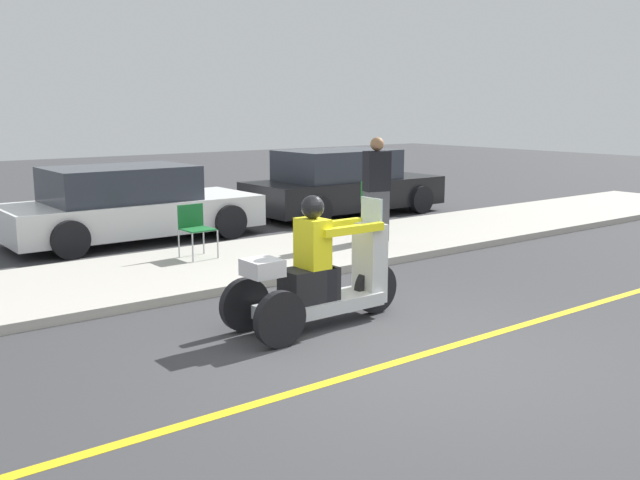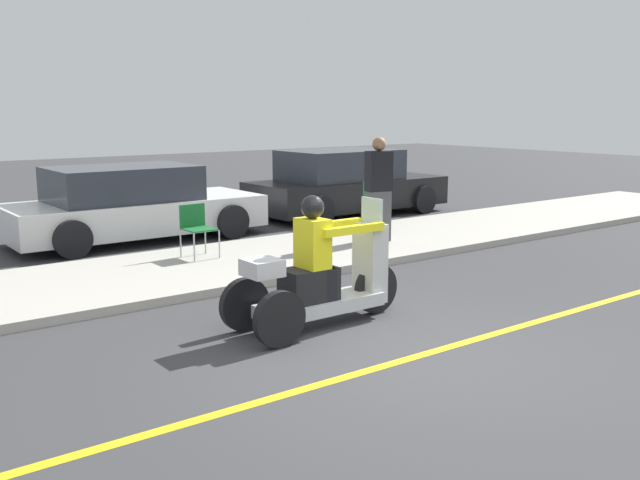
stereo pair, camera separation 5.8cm
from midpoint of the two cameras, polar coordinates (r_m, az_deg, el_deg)
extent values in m
plane|color=#38383A|center=(7.13, 6.93, -9.55)|extent=(60.00, 60.00, 0.00)
cube|color=gold|center=(7.15, 7.16, -9.46)|extent=(24.00, 0.12, 0.01)
cube|color=#B2ADA3|center=(10.76, -10.31, -2.38)|extent=(28.00, 2.80, 0.12)
cylinder|color=black|center=(8.60, 4.69, -3.89)|extent=(0.60, 0.10, 0.60)
cylinder|color=black|center=(7.37, -3.03, -6.34)|extent=(0.60, 0.10, 0.60)
cylinder|color=black|center=(7.93, -5.84, -5.16)|extent=(0.60, 0.10, 0.60)
cube|color=silver|center=(8.10, 0.21, -5.21)|extent=(1.53, 0.48, 0.15)
cube|color=black|center=(7.94, -0.67, -3.58)|extent=(0.61, 0.38, 0.37)
cube|color=silver|center=(8.46, 4.22, -1.80)|extent=(0.24, 0.38, 0.94)
cube|color=silver|center=(8.36, 4.38, 2.36)|extent=(0.03, 0.34, 0.30)
cube|color=silver|center=(7.54, -4.43, -2.22)|extent=(0.36, 0.38, 0.18)
cube|color=yellow|center=(7.87, -0.39, -0.26)|extent=(0.26, 0.38, 0.55)
sphere|color=black|center=(7.80, -0.39, 2.66)|extent=(0.26, 0.26, 0.26)
cube|color=black|center=(7.95, 0.89, -3.56)|extent=(0.14, 0.14, 0.37)
cube|color=black|center=(8.14, -0.15, -3.23)|extent=(0.14, 0.14, 0.37)
cube|color=yellow|center=(7.95, 2.92, 0.84)|extent=(0.85, 0.09, 0.09)
cube|color=yellow|center=(8.25, 1.14, 1.22)|extent=(0.85, 0.09, 0.09)
cube|color=#515156|center=(12.54, 4.80, 1.92)|extent=(0.44, 0.34, 0.88)
cube|color=black|center=(12.44, 4.86, 5.51)|extent=(0.48, 0.36, 0.70)
sphere|color=#9E704C|center=(12.41, 4.89, 7.66)|extent=(0.24, 0.24, 0.24)
cube|color=black|center=(13.70, 4.18, 1.91)|extent=(0.24, 0.17, 0.52)
cube|color=#267233|center=(13.63, 4.20, 3.85)|extent=(0.27, 0.17, 0.41)
sphere|color=beige|center=(13.60, 4.22, 5.01)|extent=(0.14, 0.14, 0.14)
cylinder|color=#A5A8AD|center=(10.99, -9.88, -0.59)|extent=(0.02, 0.02, 0.44)
cylinder|color=#A5A8AD|center=(11.20, -7.91, -0.33)|extent=(0.02, 0.02, 0.44)
cylinder|color=#A5A8AD|center=(11.38, -10.94, -0.25)|extent=(0.02, 0.02, 0.44)
cylinder|color=#A5A8AD|center=(11.58, -9.02, 0.00)|extent=(0.02, 0.02, 0.44)
cube|color=#19662D|center=(11.25, -9.47, 0.86)|extent=(0.45, 0.45, 0.02)
cube|color=#19662D|center=(11.41, -10.04, 1.90)|extent=(0.44, 0.03, 0.38)
cube|color=black|center=(16.41, 2.34, 3.79)|extent=(4.64, 1.87, 0.64)
cube|color=#2D333D|center=(16.20, 1.72, 6.04)|extent=(2.55, 1.68, 0.67)
cylinder|color=black|center=(16.76, 8.37, 3.21)|extent=(0.64, 0.22, 0.64)
cylinder|color=black|center=(18.11, 4.16, 3.85)|extent=(0.64, 0.22, 0.64)
cylinder|color=black|center=(14.78, 0.10, 2.34)|extent=(0.64, 0.22, 0.64)
cylinder|color=black|center=(16.29, -3.87, 3.09)|extent=(0.64, 0.22, 0.64)
cube|color=silver|center=(13.66, -14.40, 1.95)|extent=(4.62, 1.88, 0.58)
cube|color=#2D333D|center=(13.50, -15.42, 4.39)|extent=(2.54, 1.70, 0.62)
cylinder|color=black|center=(13.50, -6.93, 1.48)|extent=(0.64, 0.22, 0.64)
cylinder|color=black|center=(15.14, -10.53, 2.36)|extent=(0.64, 0.22, 0.64)
cylinder|color=black|center=(12.30, -19.10, 0.07)|extent=(0.64, 0.22, 0.64)
cylinder|color=black|center=(14.08, -21.50, 1.19)|extent=(0.64, 0.22, 0.64)
camera|label=1|loc=(0.03, -89.79, 0.04)|focal=40.00mm
camera|label=2|loc=(0.03, 90.21, -0.04)|focal=40.00mm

